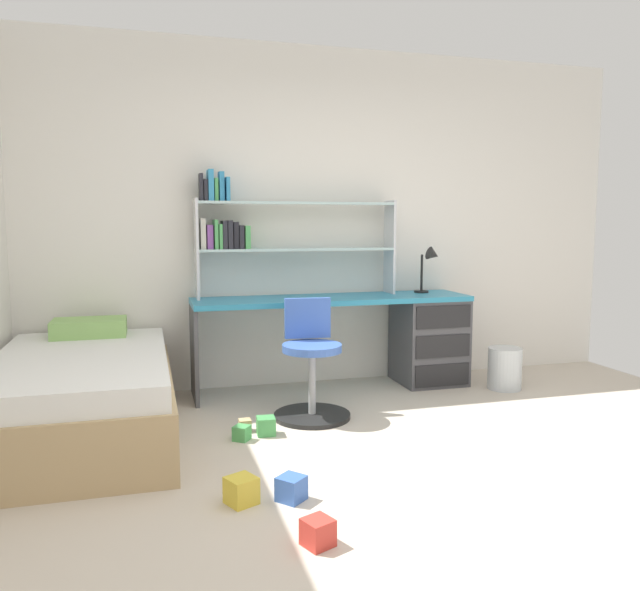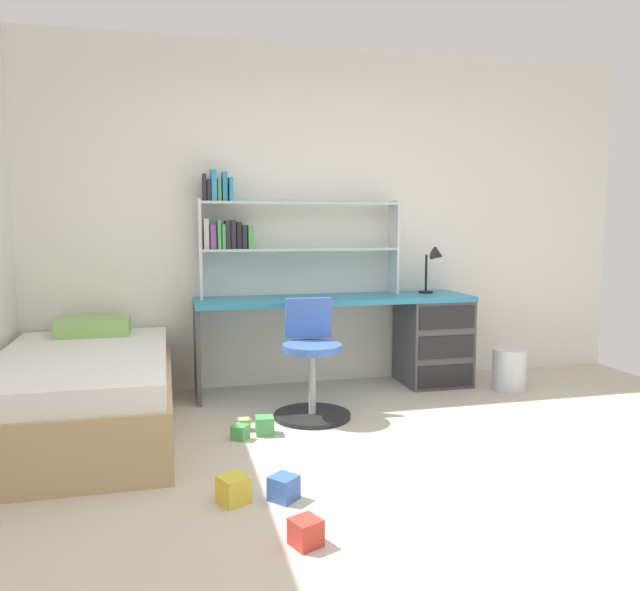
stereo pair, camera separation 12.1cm
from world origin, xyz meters
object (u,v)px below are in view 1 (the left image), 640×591
object	(u,v)px
desk_lamp	(431,262)
toy_block_yellow_1	(241,490)
desk	(402,333)
swivel_chair	(311,371)
toy_block_blue_2	(291,488)
toy_block_green_3	(266,426)
toy_block_natural_4	(245,425)
bed_platform	(82,396)
toy_block_red_0	(318,532)
waste_bin	(505,368)
toy_block_green_5	(242,433)
bookshelf_hutch	(266,227)

from	to	relation	value
desk_lamp	toy_block_yellow_1	xyz separation A→B (m)	(-1.86, -1.88, -0.93)
desk	swivel_chair	distance (m)	1.13
desk_lamp	toy_block_blue_2	bearing A→B (deg)	-130.46
toy_block_green_3	toy_block_natural_4	size ratio (longest dim) A/B	1.48
desk_lamp	bed_platform	size ratio (longest dim) A/B	0.21
toy_block_red_0	waste_bin	bearing A→B (deg)	42.75
toy_block_yellow_1	toy_block_blue_2	distance (m)	0.24
desk_lamp	waste_bin	xyz separation A→B (m)	(0.46, -0.42, -0.83)
waste_bin	toy_block_natural_4	world-z (taller)	waste_bin
swivel_chair	toy_block_yellow_1	distance (m)	1.38
toy_block_green_5	toy_block_red_0	bearing A→B (deg)	-85.01
waste_bin	toy_block_green_3	bearing A→B (deg)	-164.87
waste_bin	toy_block_natural_4	xyz separation A→B (m)	(-2.15, -0.44, -0.13)
waste_bin	toy_block_natural_4	bearing A→B (deg)	-168.32
bed_platform	toy_block_green_5	distance (m)	1.01
toy_block_blue_2	toy_block_green_5	distance (m)	0.89
swivel_chair	toy_block_green_3	distance (m)	0.53
bookshelf_hutch	toy_block_red_0	bearing A→B (deg)	-96.05
toy_block_blue_2	waste_bin	bearing A→B (deg)	35.45
swivel_chair	toy_block_natural_4	size ratio (longest dim) A/B	10.57
waste_bin	toy_block_green_5	distance (m)	2.28
bed_platform	toy_block_green_5	bearing A→B (deg)	-19.31
desk	bed_platform	bearing A→B (deg)	-165.01
swivel_chair	waste_bin	size ratio (longest dim) A/B	2.41
swivel_chair	bed_platform	size ratio (longest dim) A/B	0.43
bed_platform	toy_block_blue_2	size ratio (longest dim) A/B	15.76
bed_platform	toy_block_yellow_1	bearing A→B (deg)	-55.76
toy_block_blue_2	toy_block_green_5	bearing A→B (deg)	96.79
desk_lamp	bed_platform	bearing A→B (deg)	-165.22
desk	toy_block_yellow_1	size ratio (longest dim) A/B	17.08
desk	toy_block_green_3	xyz separation A→B (m)	(-1.30, -0.91, -0.36)
desk	toy_block_red_0	world-z (taller)	desk
bookshelf_hutch	waste_bin	distance (m)	2.19
toy_block_blue_2	toy_block_green_3	bearing A→B (deg)	86.62
bookshelf_hutch	swivel_chair	bearing A→B (deg)	-78.72
bed_platform	toy_block_blue_2	world-z (taller)	bed_platform
toy_block_yellow_1	desk_lamp	bearing A→B (deg)	45.26
toy_block_red_0	bookshelf_hutch	bearing A→B (deg)	83.95
swivel_chair	toy_block_natural_4	xyz separation A→B (m)	(-0.48, -0.17, -0.28)
swivel_chair	toy_block_green_5	bearing A→B (deg)	-147.51
toy_block_green_3	toy_block_natural_4	xyz separation A→B (m)	(-0.12, 0.11, -0.02)
desk	bed_platform	world-z (taller)	desk
desk_lamp	waste_bin	size ratio (longest dim) A/B	1.16
desk_lamp	toy_block_green_5	xyz separation A→B (m)	(-1.73, -1.03, -0.95)
waste_bin	toy_block_blue_2	bearing A→B (deg)	-144.55
toy_block_blue_2	toy_block_yellow_1	bearing A→B (deg)	172.68
bookshelf_hutch	toy_block_green_3	xyz separation A→B (m)	(-0.21, -1.06, -1.22)
desk_lamp	toy_block_natural_4	distance (m)	2.12
toy_block_yellow_1	waste_bin	bearing A→B (deg)	32.10
toy_block_red_0	toy_block_blue_2	world-z (taller)	toy_block_blue_2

